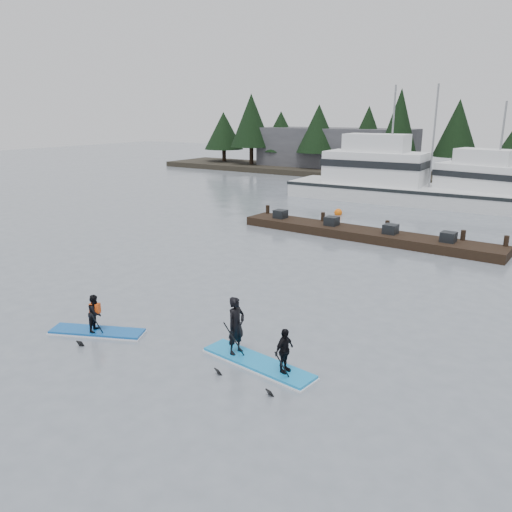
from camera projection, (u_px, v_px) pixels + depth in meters
The scene contains 10 objects.
ground at pixel (152, 333), 15.73m from camera, with size 160.00×160.00×0.00m, color slate.
far_shore at pixel (456, 180), 49.36m from camera, with size 70.00×8.00×0.60m, color #2D281E.
treeline at pixel (455, 183), 49.44m from camera, with size 60.00×4.00×8.00m, color black, non-canonical shape.
waterfront_building at pixel (335, 150), 57.75m from camera, with size 18.00×6.00×5.00m, color #4C4C51.
fishing_boat_large at pixel (392, 191), 39.36m from camera, with size 17.34×5.40×9.75m.
fishing_boat_medium at pixel (498, 201), 35.96m from camera, with size 14.45×6.62×8.37m.
floating_dock at pixel (364, 234), 27.51m from camera, with size 14.70×1.96×0.49m, color black.
buoy_b at pixel (338, 215), 33.97m from camera, with size 0.54×0.54×0.54m, color orange.
paddleboard_solo at pixel (96, 321), 15.62m from camera, with size 2.99×1.86×1.79m.
paddleboard_duo at pixel (255, 344), 13.65m from camera, with size 3.51×1.40×2.26m.
Camera 1 is at (10.69, -10.25, 6.70)m, focal length 35.00 mm.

